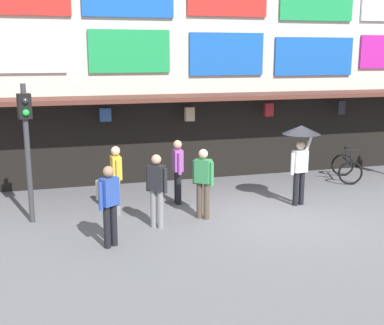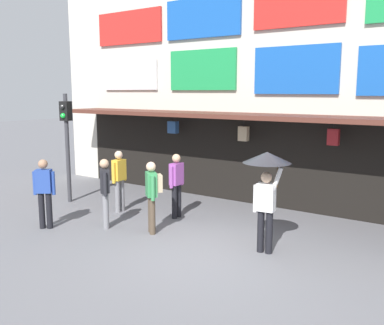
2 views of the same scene
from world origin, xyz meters
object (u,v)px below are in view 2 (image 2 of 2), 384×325
pedestrian_in_red (152,192)px  pedestrian_in_blue (45,188)px  pedestrian_in_green (119,178)px  traffic_light_near (66,130)px  pedestrian_with_umbrella (267,174)px  pedestrian_in_yellow (105,189)px  pedestrian_in_white (176,182)px

pedestrian_in_red → pedestrian_in_blue: same height
pedestrian_in_red → pedestrian_in_green: bearing=155.0°
traffic_light_near → pedestrian_in_blue: (1.57, -1.99, -1.16)m
traffic_light_near → pedestrian_with_umbrella: bearing=-4.1°
pedestrian_in_green → traffic_light_near: bearing=-177.4°
pedestrian_with_umbrella → traffic_light_near: bearing=175.9°
pedestrian_in_red → pedestrian_in_yellow: same height
pedestrian_in_green → pedestrian_in_yellow: 1.44m
traffic_light_near → pedestrian_in_white: traffic_light_near is taller
pedestrian_in_blue → pedestrian_in_red: bearing=26.7°
pedestrian_with_umbrella → pedestrian_in_white: pedestrian_with_umbrella is taller
pedestrian_in_red → pedestrian_in_white: same height
pedestrian_in_blue → pedestrian_in_white: (2.06, 2.49, -0.04)m
pedestrian_in_blue → pedestrian_in_yellow: size_ratio=1.00×
pedestrian_in_green → pedestrian_in_yellow: (0.73, -1.23, 0.00)m
pedestrian_with_umbrella → pedestrian_in_green: 4.69m
pedestrian_in_red → pedestrian_in_blue: size_ratio=1.00×
traffic_light_near → pedestrian_in_white: 3.85m
traffic_light_near → pedestrian_with_umbrella: (6.59, -0.47, -0.50)m
traffic_light_near → pedestrian_in_red: traffic_light_near is taller
traffic_light_near → pedestrian_in_red: size_ratio=1.90×
pedestrian_in_red → pedestrian_in_white: bearing=102.5°
traffic_light_near → pedestrian_in_green: 2.32m
pedestrian_in_red → pedestrian_in_yellow: bearing=-164.3°
pedestrian_in_blue → pedestrian_in_white: size_ratio=1.00×
pedestrian_with_umbrella → pedestrian_in_green: pedestrian_with_umbrella is taller
traffic_light_near → pedestrian_in_red: bearing=-11.7°
pedestrian_with_umbrella → pedestrian_in_blue: 5.29m
pedestrian_in_white → pedestrian_in_green: 1.69m
pedestrian_with_umbrella → pedestrian_in_red: (-2.68, -0.34, -0.66)m
pedestrian_with_umbrella → pedestrian_in_white: (-2.97, 0.97, -0.69)m
pedestrian_in_blue → traffic_light_near: bearing=128.2°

